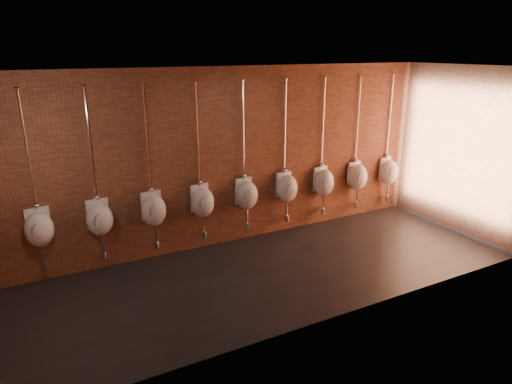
# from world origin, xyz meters

# --- Properties ---
(ground) EXTENTS (8.50, 8.50, 0.00)m
(ground) POSITION_xyz_m (0.00, 0.00, 0.00)
(ground) COLOR black
(ground) RESTS_ON ground
(room_shell) EXTENTS (8.54, 3.04, 3.22)m
(room_shell) POSITION_xyz_m (0.00, 0.00, 2.01)
(room_shell) COLOR black
(room_shell) RESTS_ON ground
(urinal_0) EXTENTS (0.47, 0.42, 2.72)m
(urinal_0) POSITION_xyz_m (-3.20, 1.35, 0.92)
(urinal_0) COLOR white
(urinal_0) RESTS_ON ground
(urinal_1) EXTENTS (0.47, 0.42, 2.72)m
(urinal_1) POSITION_xyz_m (-2.33, 1.35, 0.92)
(urinal_1) COLOR white
(urinal_1) RESTS_ON ground
(urinal_2) EXTENTS (0.47, 0.42, 2.72)m
(urinal_2) POSITION_xyz_m (-1.46, 1.35, 0.92)
(urinal_2) COLOR white
(urinal_2) RESTS_ON ground
(urinal_3) EXTENTS (0.47, 0.42, 2.72)m
(urinal_3) POSITION_xyz_m (-0.59, 1.35, 0.92)
(urinal_3) COLOR white
(urinal_3) RESTS_ON ground
(urinal_4) EXTENTS (0.47, 0.42, 2.72)m
(urinal_4) POSITION_xyz_m (0.28, 1.35, 0.92)
(urinal_4) COLOR white
(urinal_4) RESTS_ON ground
(urinal_5) EXTENTS (0.47, 0.42, 2.72)m
(urinal_5) POSITION_xyz_m (1.15, 1.35, 0.92)
(urinal_5) COLOR white
(urinal_5) RESTS_ON ground
(urinal_6) EXTENTS (0.47, 0.42, 2.72)m
(urinal_6) POSITION_xyz_m (2.02, 1.35, 0.92)
(urinal_6) COLOR white
(urinal_6) RESTS_ON ground
(urinal_7) EXTENTS (0.47, 0.42, 2.72)m
(urinal_7) POSITION_xyz_m (2.90, 1.35, 0.92)
(urinal_7) COLOR white
(urinal_7) RESTS_ON ground
(urinal_8) EXTENTS (0.47, 0.42, 2.72)m
(urinal_8) POSITION_xyz_m (3.77, 1.35, 0.92)
(urinal_8) COLOR white
(urinal_8) RESTS_ON ground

